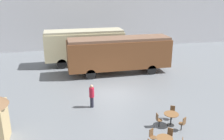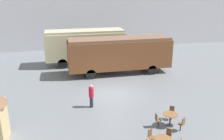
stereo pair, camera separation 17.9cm
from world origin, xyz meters
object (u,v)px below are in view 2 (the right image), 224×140
object	(u,v)px
cafe_chair_0	(151,136)
visitor_person	(91,95)
passenger_coach_wooden	(120,53)
cafe_table_mid	(170,116)
passenger_coach_vintage	(85,44)

from	to	relation	value
cafe_chair_0	visitor_person	world-z (taller)	visitor_person
passenger_coach_wooden	visitor_person	distance (m)	7.57
visitor_person	passenger_coach_wooden	bearing A→B (deg)	61.22
passenger_coach_wooden	cafe_table_mid	size ratio (longest dim) A/B	11.08
passenger_coach_wooden	cafe_table_mid	world-z (taller)	passenger_coach_wooden
cafe_chair_0	visitor_person	xyz separation A→B (m)	(-2.44, 4.94, 0.39)
passenger_coach_vintage	cafe_chair_0	xyz separation A→B (m)	(1.66, -15.18, -1.62)
passenger_coach_vintage	cafe_table_mid	distance (m)	14.17
passenger_coach_vintage	visitor_person	distance (m)	10.35
cafe_chair_0	visitor_person	bearing A→B (deg)	178.81
passenger_coach_vintage	cafe_table_mid	xyz separation A→B (m)	(3.45, -13.66, -1.52)
cafe_table_mid	visitor_person	distance (m)	5.44
passenger_coach_wooden	cafe_chair_0	bearing A→B (deg)	-95.80
cafe_table_mid	visitor_person	world-z (taller)	visitor_person
cafe_table_mid	cafe_chair_0	size ratio (longest dim) A/B	1.00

